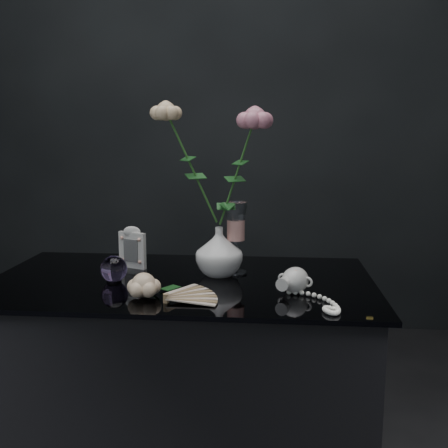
# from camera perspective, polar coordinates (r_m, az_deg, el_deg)

# --- Properties ---
(table) EXTENTS (1.05, 0.58, 0.76)m
(table) POSITION_cam_1_polar(r_m,az_deg,el_deg) (1.60, -4.49, -19.24)
(table) COLOR black
(table) RESTS_ON ground
(vase) EXTENTS (0.16, 0.16, 0.14)m
(vase) POSITION_cam_1_polar(r_m,az_deg,el_deg) (1.47, -0.53, -3.01)
(vase) COLOR white
(vase) RESTS_ON table
(wine_glass) EXTENTS (0.08, 0.08, 0.21)m
(wine_glass) POSITION_cam_1_polar(r_m,az_deg,el_deg) (1.48, 1.30, -1.56)
(wine_glass) COLOR white
(wine_glass) RESTS_ON table
(picture_frame) EXTENTS (0.11, 0.10, 0.13)m
(picture_frame) POSITION_cam_1_polar(r_m,az_deg,el_deg) (1.58, -9.95, -2.50)
(picture_frame) COLOR silver
(picture_frame) RESTS_ON table
(paperweight) EXTENTS (0.09, 0.09, 0.07)m
(paperweight) POSITION_cam_1_polar(r_m,az_deg,el_deg) (1.44, -11.90, -4.81)
(paperweight) COLOR #A983D6
(paperweight) RESTS_ON table
(paper_fan) EXTENTS (0.29, 0.25, 0.03)m
(paper_fan) POSITION_cam_1_polar(r_m,az_deg,el_deg) (1.26, -6.31, -7.94)
(paper_fan) COLOR beige
(paper_fan) RESTS_ON table
(loose_rose) EXTENTS (0.20, 0.22, 0.06)m
(loose_rose) POSITION_cam_1_polar(r_m,az_deg,el_deg) (1.30, -8.74, -6.61)
(loose_rose) COLOR #FFCDA4
(loose_rose) RESTS_ON table
(pearl_jar) EXTENTS (0.31, 0.31, 0.07)m
(pearl_jar) POSITION_cam_1_polar(r_m,az_deg,el_deg) (1.34, 7.74, -5.95)
(pearl_jar) COLOR silver
(pearl_jar) RESTS_ON table
(roses) EXTENTS (0.31, 0.11, 0.38)m
(roses) POSITION_cam_1_polar(r_m,az_deg,el_deg) (1.43, -1.04, 7.17)
(roses) COLOR beige
(roses) RESTS_ON vase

